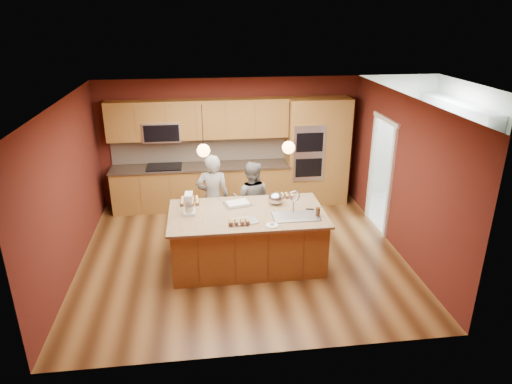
{
  "coord_description": "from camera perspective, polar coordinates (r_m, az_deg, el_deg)",
  "views": [
    {
      "loc": [
        -0.64,
        -6.98,
        3.99
      ],
      "look_at": [
        0.23,
        -0.1,
        1.21
      ],
      "focal_mm": 32.0,
      "sensor_mm": 36.0,
      "label": 1
    }
  ],
  "objects": [
    {
      "name": "pendant_left",
      "position": [
        6.99,
        -6.58,
        5.2
      ],
      "size": [
        0.2,
        0.2,
        0.8
      ],
      "color": "black",
      "rests_on": "ceiling"
    },
    {
      "name": "mixing_bowl",
      "position": [
        7.69,
        2.5,
        -0.8
      ],
      "size": [
        0.26,
        0.26,
        0.22
      ],
      "primitive_type": "ellipsoid",
      "color": "#B8BABF",
      "rests_on": "island"
    },
    {
      "name": "doorway_trim",
      "position": [
        8.98,
        15.27,
        1.94
      ],
      "size": [
        0.08,
        1.11,
        2.2
      ],
      "primitive_type": null,
      "color": "silver",
      "rests_on": "wall_right"
    },
    {
      "name": "sheet_cake",
      "position": [
        7.68,
        -2.31,
        -1.45
      ],
      "size": [
        0.49,
        0.41,
        0.05
      ],
      "rotation": [
        0.0,
        0.0,
        0.26
      ],
      "color": "#B9BAC0",
      "rests_on": "island"
    },
    {
      "name": "phone",
      "position": [
        7.55,
        6.76,
        -2.18
      ],
      "size": [
        0.15,
        0.1,
        0.01
      ],
      "primitive_type": "cube",
      "rotation": [
        0.0,
        0.0,
        -0.23
      ],
      "color": "black",
      "rests_on": "island"
    },
    {
      "name": "cupcakes_right",
      "position": [
        7.99,
        3.88,
        -0.42
      ],
      "size": [
        0.26,
        0.17,
        0.08
      ],
      "primitive_type": null,
      "color": "tan",
      "rests_on": "island"
    },
    {
      "name": "cupcakes_rack",
      "position": [
        6.97,
        -2.12,
        -3.7
      ],
      "size": [
        0.34,
        0.17,
        0.08
      ],
      "primitive_type": null,
      "color": "tan",
      "rests_on": "island"
    },
    {
      "name": "wall_right",
      "position": [
        8.2,
        17.65,
        2.01
      ],
      "size": [
        0.0,
        5.0,
        5.0
      ],
      "primitive_type": "plane",
      "rotation": [
        1.57,
        0.0,
        -1.57
      ],
      "color": "#4E1A13",
      "rests_on": "ground"
    },
    {
      "name": "pendant_right",
      "position": [
        7.12,
        4.09,
        5.61
      ],
      "size": [
        0.2,
        0.2,
        0.8
      ],
      "color": "black",
      "rests_on": "ceiling"
    },
    {
      "name": "oven_column",
      "position": [
        9.92,
        7.62,
        5.04
      ],
      "size": [
        1.3,
        0.62,
        2.3
      ],
      "color": "brown",
      "rests_on": "floor"
    },
    {
      "name": "plate",
      "position": [
        6.96,
        2.01,
        -4.18
      ],
      "size": [
        0.19,
        0.19,
        0.01
      ],
      "primitive_type": "cylinder",
      "color": "silver",
      "rests_on": "island"
    },
    {
      "name": "stand_mixer",
      "position": [
        7.38,
        -8.35,
        -1.63
      ],
      "size": [
        0.19,
        0.26,
        0.35
      ],
      "rotation": [
        0.0,
        0.0,
        -0.04
      ],
      "color": "silver",
      "rests_on": "island"
    },
    {
      "name": "laundry_room",
      "position": [
        9.8,
        23.83,
        7.99
      ],
      "size": [
        2.6,
        2.7,
        2.7
      ],
      "color": "beige",
      "rests_on": "ground"
    },
    {
      "name": "dryer",
      "position": [
        10.47,
        20.84,
        1.0
      ],
      "size": [
        0.65,
        0.67,
        1.03
      ],
      "primitive_type": "cube",
      "rotation": [
        0.0,
        0.0,
        -0.01
      ],
      "color": "silver",
      "rests_on": "floor"
    },
    {
      "name": "ceiling",
      "position": [
        7.13,
        -2.0,
        11.41
      ],
      "size": [
        5.5,
        5.5,
        0.0
      ],
      "primitive_type": "plane",
      "rotation": [
        3.14,
        0.0,
        0.0
      ],
      "color": "white",
      "rests_on": "ground"
    },
    {
      "name": "tumbler",
      "position": [
        7.31,
        7.73,
        -2.48
      ],
      "size": [
        0.07,
        0.07,
        0.15
      ],
      "primitive_type": "cylinder",
      "color": "#3A2312",
      "rests_on": "island"
    },
    {
      "name": "wall_front",
      "position": [
        5.24,
        0.78,
        -8.4
      ],
      "size": [
        5.5,
        0.0,
        5.5
      ],
      "primitive_type": "plane",
      "rotation": [
        -1.57,
        0.0,
        0.0
      ],
      "color": "#4E1A13",
      "rests_on": "ground"
    },
    {
      "name": "cabinet_run",
      "position": [
        9.71,
        -7.12,
        3.65
      ],
      "size": [
        3.74,
        0.64,
        2.3
      ],
      "color": "brown",
      "rests_on": "floor"
    },
    {
      "name": "washer",
      "position": [
        9.91,
        22.37,
        -0.76
      ],
      "size": [
        0.73,
        0.74,
        0.91
      ],
      "primitive_type": "cube",
      "rotation": [
        0.0,
        0.0,
        -0.34
      ],
      "color": "silver",
      "rests_on": "floor"
    },
    {
      "name": "cooling_rack",
      "position": [
        7.09,
        -1.45,
        -3.62
      ],
      "size": [
        0.44,
        0.35,
        0.02
      ],
      "primitive_type": "cube",
      "rotation": [
        0.0,
        0.0,
        0.18
      ],
      "color": "silver",
      "rests_on": "island"
    },
    {
      "name": "person_left",
      "position": [
        8.29,
        -5.4,
        -0.74
      ],
      "size": [
        0.61,
        0.41,
        1.63
      ],
      "primitive_type": "imported",
      "rotation": [
        0.0,
        0.0,
        3.1
      ],
      "color": "black",
      "rests_on": "floor"
    },
    {
      "name": "wall_back",
      "position": [
        9.86,
        -3.27,
        6.3
      ],
      "size": [
        5.5,
        0.0,
        5.5
      ],
      "primitive_type": "plane",
      "rotation": [
        1.57,
        0.0,
        0.0
      ],
      "color": "#4E1A13",
      "rests_on": "ground"
    },
    {
      "name": "person_right",
      "position": [
        8.37,
        -0.58,
        -1.01
      ],
      "size": [
        0.84,
        0.72,
        1.48
      ],
      "primitive_type": "imported",
      "rotation": [
        0.0,
        0.0,
        2.88
      ],
      "color": "slate",
      "rests_on": "floor"
    },
    {
      "name": "floor",
      "position": [
        8.07,
        -1.75,
        -7.8
      ],
      "size": [
        5.5,
        5.5,
        0.0
      ],
      "primitive_type": "plane",
      "color": "#452712",
      "rests_on": "ground"
    },
    {
      "name": "wall_left",
      "position": [
        7.76,
        -22.53,
        0.21
      ],
      "size": [
        0.0,
        5.0,
        5.0
      ],
      "primitive_type": "plane",
      "rotation": [
        1.57,
        0.0,
        1.57
      ],
      "color": "#4E1A13",
      "rests_on": "ground"
    },
    {
      "name": "cupcakes_left",
      "position": [
        7.83,
        -8.3,
        -1.09
      ],
      "size": [
        0.34,
        0.34,
        0.08
      ],
      "primitive_type": null,
      "color": "tan",
      "rests_on": "island"
    },
    {
      "name": "island",
      "position": [
        7.6,
        -0.99,
        -5.7
      ],
      "size": [
        2.53,
        1.41,
        1.31
      ],
      "color": "brown",
      "rests_on": "floor"
    }
  ]
}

